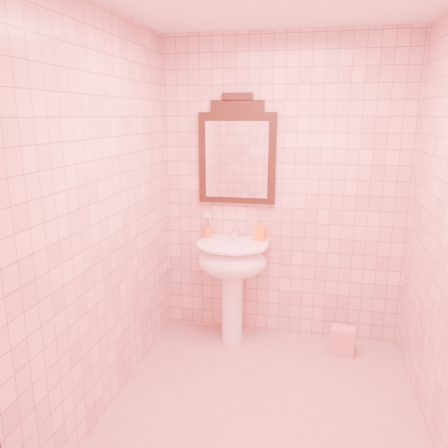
% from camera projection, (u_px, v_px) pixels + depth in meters
% --- Properties ---
extents(floor, '(2.20, 2.20, 0.00)m').
position_uv_depth(floor, '(263.00, 412.00, 2.82)').
color(floor, tan).
rests_on(floor, ground).
extents(back_wall, '(2.00, 0.02, 2.50)m').
position_uv_depth(back_wall, '(282.00, 193.00, 3.57)').
color(back_wall, beige).
rests_on(back_wall, floor).
extents(pedestal_sink, '(0.58, 0.58, 0.86)m').
position_uv_depth(pedestal_sink, '(232.00, 267.00, 3.56)').
color(pedestal_sink, white).
rests_on(pedestal_sink, floor).
extents(faucet, '(0.04, 0.16, 0.11)m').
position_uv_depth(faucet, '(235.00, 233.00, 3.63)').
color(faucet, white).
rests_on(faucet, pedestal_sink).
extents(mirror, '(0.63, 0.06, 0.88)m').
position_uv_depth(mirror, '(237.00, 154.00, 3.54)').
color(mirror, black).
rests_on(mirror, back_wall).
extents(toothbrush_cup, '(0.08, 0.08, 0.18)m').
position_uv_depth(toothbrush_cup, '(207.00, 231.00, 3.69)').
color(toothbrush_cup, '#FA5815').
rests_on(toothbrush_cup, pedestal_sink).
extents(soap_dispenser, '(0.10, 0.10, 0.18)m').
position_uv_depth(soap_dispenser, '(261.00, 230.00, 3.58)').
color(soap_dispenser, orange).
rests_on(soap_dispenser, pedestal_sink).
extents(towel, '(0.20, 0.15, 0.23)m').
position_uv_depth(towel, '(343.00, 341.00, 3.49)').
color(towel, tan).
rests_on(towel, floor).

